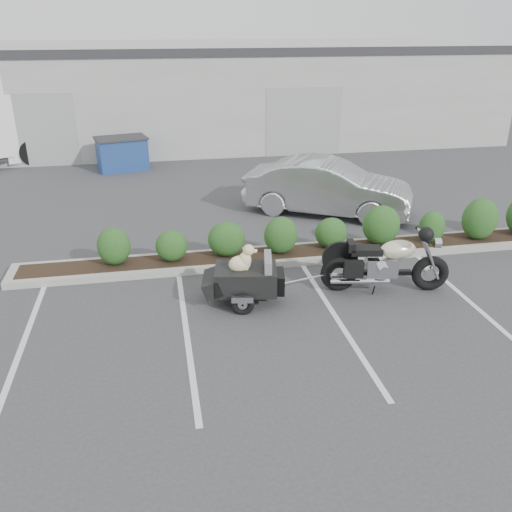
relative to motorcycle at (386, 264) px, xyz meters
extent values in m
plane|color=#38383A|center=(-2.46, -0.30, -0.58)|extent=(90.00, 90.00, 0.00)
cube|color=#9E9E93|center=(-1.46, 1.90, -0.51)|extent=(12.00, 1.00, 0.15)
cube|color=#9EA099|center=(-2.46, 16.70, 1.42)|extent=(26.00, 10.00, 4.00)
torus|color=black|center=(-0.88, 0.18, -0.22)|extent=(0.75, 0.31, 0.73)
torus|color=black|center=(0.90, -0.14, -0.22)|extent=(0.75, 0.31, 0.73)
cylinder|color=silver|center=(-0.88, 0.18, -0.22)|extent=(0.32, 0.18, 0.31)
cylinder|color=silver|center=(0.90, -0.14, -0.22)|extent=(0.28, 0.15, 0.26)
cylinder|color=silver|center=(0.80, -0.23, 0.18)|extent=(0.47, 0.14, 0.97)
cylinder|color=silver|center=(0.84, -0.02, 0.18)|extent=(0.47, 0.14, 0.97)
cylinder|color=silver|center=(0.65, -0.09, 0.60)|extent=(0.17, 0.76, 0.04)
cylinder|color=silver|center=(0.95, -0.15, 0.42)|extent=(0.16, 0.22, 0.20)
sphere|color=black|center=(0.55, -0.41, 0.73)|extent=(0.33, 0.33, 0.28)
cube|color=silver|center=(-0.07, 0.04, -0.06)|extent=(0.66, 0.47, 0.37)
cube|color=black|center=(0.04, 0.02, -0.20)|extent=(0.99, 0.28, 0.09)
ellipsoid|color=beige|center=(0.22, -0.01, 0.29)|extent=(0.78, 0.53, 0.36)
cube|color=black|center=(-0.39, 0.10, 0.27)|extent=(0.65, 0.43, 0.13)
cube|color=black|center=(-0.68, 0.15, 0.37)|extent=(0.19, 0.35, 0.17)
cylinder|color=silver|center=(-0.53, -0.08, -0.30)|extent=(1.15, 0.30, 0.10)
cylinder|color=silver|center=(-0.46, 0.31, -0.30)|extent=(1.15, 0.30, 0.10)
cube|color=black|center=(-0.71, -0.16, 0.02)|extent=(0.39, 0.22, 0.33)
cube|color=black|center=(-2.77, 0.03, -0.09)|extent=(1.27, 0.98, 0.46)
cube|color=slate|center=(-2.36, -0.05, 0.20)|extent=(0.25, 0.69, 0.33)
cube|color=slate|center=(-2.71, 0.02, 0.02)|extent=(0.87, 0.80, 0.04)
cube|color=black|center=(-3.36, 0.14, -0.17)|extent=(0.55, 0.85, 0.40)
cube|color=black|center=(-2.16, -0.08, -0.15)|extent=(0.31, 0.58, 0.37)
torus|color=black|center=(-2.90, -0.41, -0.39)|extent=(0.44, 0.19, 0.43)
torus|color=black|center=(-2.74, 0.49, -0.39)|extent=(0.44, 0.19, 0.43)
cube|color=silver|center=(-2.91, -0.47, -0.25)|extent=(0.40, 0.16, 0.11)
cube|color=silver|center=(-2.73, 0.54, -0.25)|extent=(0.40, 0.16, 0.11)
cylinder|color=black|center=(-2.82, 0.04, -0.39)|extent=(0.22, 0.98, 0.04)
cylinder|color=silver|center=(-1.91, -0.13, -0.22)|extent=(0.65, 0.16, 0.04)
ellipsoid|color=beige|center=(-2.87, 0.03, 0.22)|extent=(0.45, 0.35, 0.33)
ellipsoid|color=beige|center=(-2.78, 0.01, 0.31)|extent=(0.27, 0.26, 0.30)
sphere|color=beige|center=(-2.71, 0.00, 0.51)|extent=(0.24, 0.24, 0.21)
ellipsoid|color=beige|center=(-2.62, -0.02, 0.48)|extent=(0.17, 0.11, 0.08)
sphere|color=black|center=(-2.55, -0.03, 0.48)|extent=(0.05, 0.05, 0.04)
ellipsoid|color=beige|center=(-2.77, -0.05, 0.53)|extent=(0.06, 0.05, 0.11)
ellipsoid|color=beige|center=(-2.75, 0.07, 0.53)|extent=(0.06, 0.05, 0.11)
cylinder|color=beige|center=(-2.76, -0.06, 0.10)|extent=(0.06, 0.06, 0.13)
cylinder|color=beige|center=(-2.73, 0.07, 0.10)|extent=(0.06, 0.06, 0.13)
imported|color=#B7B8BF|center=(0.32, 4.72, 0.16)|extent=(4.70, 3.54, 1.48)
cube|color=navy|center=(-5.40, 10.70, -0.03)|extent=(1.87, 1.46, 1.11)
cube|color=#2D2D30|center=(-5.40, 10.70, 0.54)|extent=(1.98, 1.57, 0.06)
cube|color=white|center=(-8.96, 13.09, 0.78)|extent=(3.03, 3.19, 2.40)
cube|color=black|center=(-8.96, 13.09, 0.45)|extent=(0.95, 1.92, 1.09)
cylinder|color=black|center=(-8.65, 11.91, -0.09)|extent=(1.02, 0.69, 0.98)
cylinder|color=black|center=(-9.66, 14.09, -0.09)|extent=(1.02, 0.69, 0.98)
camera|label=1|loc=(-4.27, -8.97, 4.36)|focal=38.00mm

